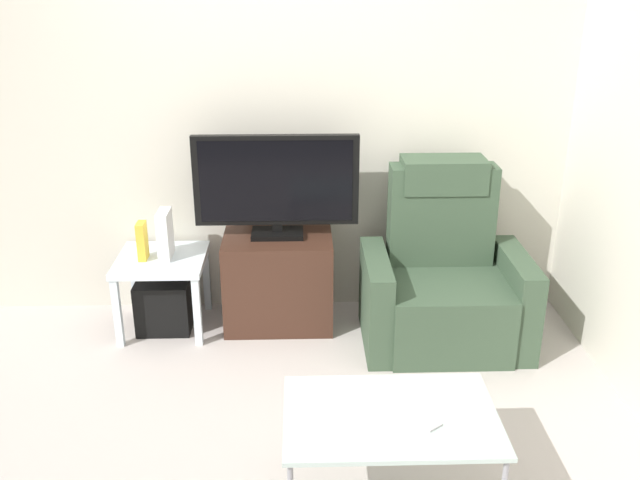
{
  "coord_description": "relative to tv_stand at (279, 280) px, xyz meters",
  "views": [
    {
      "loc": [
        0.14,
        -3.19,
        2.17
      ],
      "look_at": [
        0.25,
        0.5,
        0.7
      ],
      "focal_mm": 39.22,
      "sensor_mm": 36.0,
      "label": 1
    }
  ],
  "objects": [
    {
      "name": "wall_back",
      "position": [
        -0.0,
        0.3,
        1.0
      ],
      "size": [
        6.4,
        0.06,
        2.6
      ],
      "primitive_type": "cube",
      "color": "beige",
      "rests_on": "ground"
    },
    {
      "name": "side_table",
      "position": [
        -0.72,
        -0.04,
        0.11
      ],
      "size": [
        0.54,
        0.54,
        0.48
      ],
      "color": "silver",
      "rests_on": "ground"
    },
    {
      "name": "tv_stand",
      "position": [
        0.0,
        0.0,
        0.0
      ],
      "size": [
        0.68,
        0.47,
        0.59
      ],
      "color": "#3D2319",
      "rests_on": "ground"
    },
    {
      "name": "game_console",
      "position": [
        -0.69,
        -0.03,
        0.33
      ],
      "size": [
        0.07,
        0.2,
        0.3
      ],
      "primitive_type": "cube",
      "color": "white",
      "rests_on": "side_table"
    },
    {
      "name": "coffee_table",
      "position": [
        0.51,
        -1.59,
        0.09
      ],
      "size": [
        0.9,
        0.6,
        0.41
      ],
      "color": "#B2C6C1",
      "rests_on": "ground"
    },
    {
      "name": "television",
      "position": [
        0.0,
        0.02,
        0.63
      ],
      "size": [
        1.0,
        0.2,
        0.64
      ],
      "color": "black",
      "rests_on": "tv_stand"
    },
    {
      "name": "cell_phone",
      "position": [
        0.64,
        -1.64,
        0.12
      ],
      "size": [
        0.15,
        0.16,
        0.01
      ],
      "primitive_type": "cube",
      "rotation": [
        0.0,
        0.0,
        0.63
      ],
      "color": "#B7B7BC",
      "rests_on": "coffee_table"
    },
    {
      "name": "recliner_armchair",
      "position": [
        1.01,
        -0.21,
        0.08
      ],
      "size": [
        0.98,
        0.78,
        1.08
      ],
      "rotation": [
        0.0,
        0.0,
        0.04
      ],
      "color": "#384C38",
      "rests_on": "ground"
    },
    {
      "name": "ground_plane",
      "position": [
        -0.0,
        -0.83,
        -0.3
      ],
      "size": [
        6.4,
        6.4,
        0.0
      ],
      "primitive_type": "plane",
      "color": "#BCB2AD"
    },
    {
      "name": "book_upright",
      "position": [
        -0.82,
        -0.06,
        0.3
      ],
      "size": [
        0.05,
        0.11,
        0.24
      ],
      "primitive_type": "cube",
      "color": "gold",
      "rests_on": "side_table"
    },
    {
      "name": "subwoofer_box",
      "position": [
        -0.72,
        -0.04,
        -0.13
      ],
      "size": [
        0.33,
        0.33,
        0.33
      ],
      "primitive_type": "cube",
      "color": "black",
      "rests_on": "ground"
    }
  ]
}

